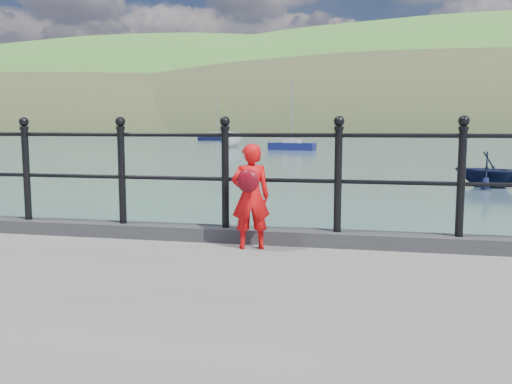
% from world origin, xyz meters
% --- Properties ---
extents(ground, '(600.00, 600.00, 0.00)m').
position_xyz_m(ground, '(0.00, 0.00, 0.00)').
color(ground, '#2D4251').
rests_on(ground, ground).
extents(kerb, '(60.00, 0.30, 0.15)m').
position_xyz_m(kerb, '(0.00, -0.15, 1.07)').
color(kerb, '#28282B').
rests_on(kerb, quay).
extents(railing, '(18.11, 0.11, 1.20)m').
position_xyz_m(railing, '(0.00, -0.15, 1.82)').
color(railing, black).
rests_on(railing, kerb).
extents(far_shore, '(830.00, 200.00, 156.00)m').
position_xyz_m(far_shore, '(38.34, 239.41, -22.57)').
color(far_shore, '#333A21').
rests_on(far_shore, ground).
extents(child, '(0.45, 0.37, 1.07)m').
position_xyz_m(child, '(-0.25, -0.46, 1.54)').
color(child, red).
rests_on(child, quay).
extents(launch_white, '(1.87, 4.62, 1.76)m').
position_xyz_m(launch_white, '(-13.50, 50.37, 0.88)').
color(launch_white, white).
rests_on(launch_white, ground).
extents(launch_navy, '(3.20, 3.05, 1.32)m').
position_xyz_m(launch_navy, '(5.24, 15.49, 0.66)').
color(launch_navy, black).
rests_on(launch_navy, ground).
extents(sailboat_port, '(4.63, 2.25, 6.68)m').
position_xyz_m(sailboat_port, '(-6.44, 45.54, 0.34)').
color(sailboat_port, navy).
rests_on(sailboat_port, ground).
extents(sailboat_left, '(6.10, 2.09, 8.58)m').
position_xyz_m(sailboat_left, '(-23.11, 77.90, 0.34)').
color(sailboat_left, black).
rests_on(sailboat_left, ground).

